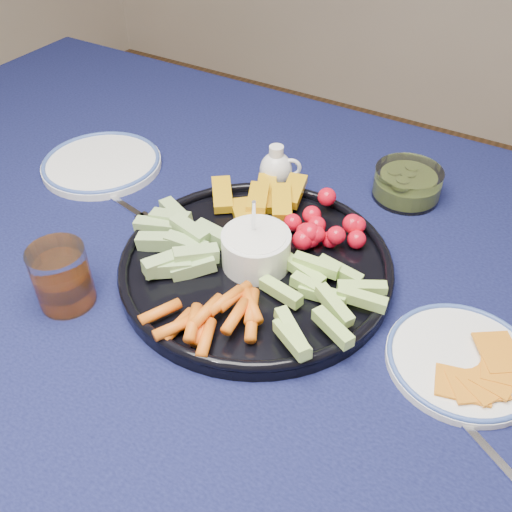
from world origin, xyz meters
The scene contains 9 objects.
dining_table centered at (0.00, 0.00, 0.66)m, with size 1.67×1.07×0.75m.
crudite_platter centered at (0.10, -0.02, 0.77)m, with size 0.40×0.40×0.13m.
creamer_pitcher centered at (0.02, 0.19, 0.78)m, with size 0.07×0.06×0.08m.
pickle_bowl centered at (0.23, 0.28, 0.77)m, with size 0.11×0.11×0.05m.
cheese_plate centered at (0.42, -0.04, 0.76)m, with size 0.19×0.19×0.02m.
juice_tumbler centered at (-0.09, -0.21, 0.79)m, with size 0.08×0.08×0.09m.
fork_left centered at (-0.16, 0.00, 0.75)m, with size 0.17×0.05×0.00m.
fork_right centered at (0.49, -0.15, 0.75)m, with size 0.15×0.10×0.00m.
side_plate_extra centered at (-0.29, 0.08, 0.76)m, with size 0.22×0.22×0.02m.
Camera 1 is at (0.43, -0.56, 1.32)m, focal length 40.00 mm.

